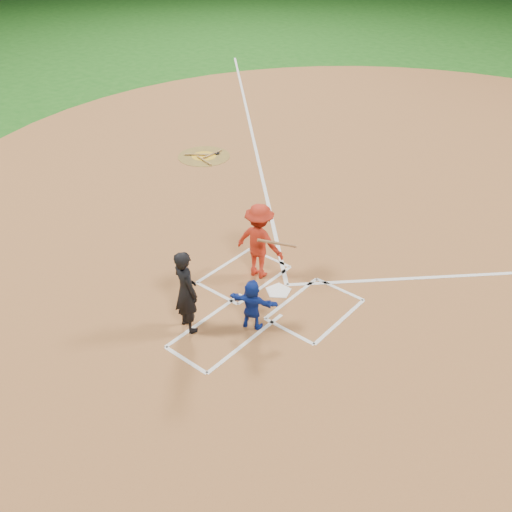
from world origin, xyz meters
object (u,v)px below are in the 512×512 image
Objects in this scene: home_plate at (278,291)px; batter_at_plate at (259,241)px; catcher at (252,304)px; on_deck_circle at (204,156)px; umpire at (186,291)px.

home_plate is 0.34× the size of batter_at_plate.
batter_at_plate reaches higher than catcher.
on_deck_circle is at bearing -33.60° from home_plate.
batter_at_plate is (-0.73, 0.23, 0.87)m from home_plate.
batter_at_plate is (-0.10, 2.32, -0.01)m from umpire.
on_deck_circle is 7.03m from batter_at_plate.
umpire is at bearing 73.18° from home_plate.
on_deck_circle is 8.73m from catcher.
umpire is (-0.95, -0.84, 0.34)m from catcher.
home_plate is at bearing -96.50° from catcher.
home_plate is 2.36m from umpire.
batter_at_plate is at bearing -75.52° from catcher.
umpire is (5.79, -6.36, 0.88)m from on_deck_circle.
umpire reaches higher than on_deck_circle.
on_deck_circle is (-6.42, 4.27, -0.00)m from home_plate.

